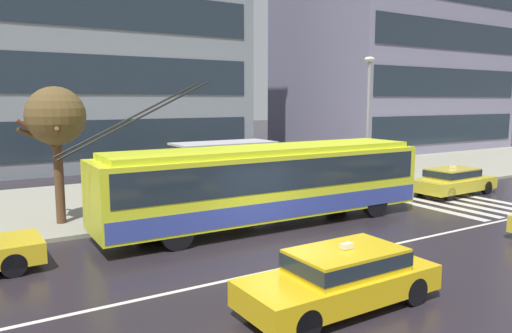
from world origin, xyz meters
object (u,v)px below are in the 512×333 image
object	(u,v)px
taxi_ahead_of_bus	(453,180)
pedestrian_walking_past	(307,162)
street_tree_bare	(55,118)
street_lamp	(368,112)
pedestrian_waiting_by_pole	(222,170)
bus_shelter	(221,157)
pedestrian_approaching_curb	(125,181)
taxi_oncoming_near	(342,275)
pedestrian_at_shelter	(309,156)
trolleybus	(268,182)

from	to	relation	value
taxi_ahead_of_bus	pedestrian_walking_past	size ratio (longest dim) A/B	2.21
taxi_ahead_of_bus	street_tree_bare	bearing A→B (deg)	168.60
taxi_ahead_of_bus	street_lamp	distance (m)	5.15
pedestrian_waiting_by_pole	street_lamp	bearing A→B (deg)	-1.36
bus_shelter	pedestrian_approaching_curb	world-z (taller)	bus_shelter
pedestrian_walking_past	pedestrian_approaching_curb	bearing A→B (deg)	-173.36
taxi_oncoming_near	bus_shelter	distance (m)	10.08
taxi_oncoming_near	pedestrian_walking_past	bearing A→B (deg)	56.69
pedestrian_at_shelter	street_lamp	bearing A→B (deg)	-31.20
trolleybus	taxi_ahead_of_bus	size ratio (longest dim) A/B	3.00
taxi_oncoming_near	street_tree_bare	size ratio (longest dim) A/B	0.95
taxi_ahead_of_bus	pedestrian_waiting_by_pole	world-z (taller)	pedestrian_waiting_by_pole
bus_shelter	taxi_oncoming_near	bearing A→B (deg)	-102.18
pedestrian_approaching_curb	pedestrian_waiting_by_pole	distance (m)	4.09
pedestrian_approaching_curb	pedestrian_walking_past	world-z (taller)	pedestrian_walking_past
pedestrian_at_shelter	pedestrian_approaching_curb	world-z (taller)	pedestrian_at_shelter
bus_shelter	pedestrian_walking_past	distance (m)	4.22
bus_shelter	street_lamp	distance (m)	7.58
pedestrian_walking_past	bus_shelter	bearing A→B (deg)	177.72
taxi_ahead_of_bus	pedestrian_walking_past	distance (m)	7.15
taxi_ahead_of_bus	pedestrian_at_shelter	world-z (taller)	pedestrian_at_shelter
taxi_oncoming_near	pedestrian_walking_past	size ratio (longest dim) A/B	2.29
trolleybus	pedestrian_at_shelter	size ratio (longest dim) A/B	6.47
taxi_oncoming_near	pedestrian_walking_past	world-z (taller)	pedestrian_walking_past
pedestrian_walking_past	street_lamp	size ratio (longest dim) A/B	0.32
bus_shelter	pedestrian_approaching_curb	xyz separation A→B (m)	(-4.26, -1.15, -0.42)
trolleybus	pedestrian_approaching_curb	xyz separation A→B (m)	(-4.56, 1.94, 0.15)
trolleybus	pedestrian_at_shelter	xyz separation A→B (m)	(4.73, 3.81, 0.24)
pedestrian_walking_past	pedestrian_at_shelter	bearing A→B (deg)	46.68
bus_shelter	pedestrian_waiting_by_pole	xyz separation A→B (m)	(-0.23, -0.51, -0.43)
taxi_oncoming_near	pedestrian_waiting_by_pole	world-z (taller)	pedestrian_waiting_by_pole
street_tree_bare	pedestrian_waiting_by_pole	bearing A→B (deg)	-8.69
pedestrian_at_shelter	pedestrian_waiting_by_pole	distance (m)	5.39
taxi_oncoming_near	street_tree_bare	xyz separation A→B (m)	(-4.01, 10.15, 3.10)
taxi_oncoming_near	street_lamp	xyz separation A→B (m)	(9.45, 9.07, 3.17)
trolleybus	bus_shelter	xyz separation A→B (m)	(-0.29, 3.09, 0.57)
pedestrian_approaching_curb	bus_shelter	bearing A→B (deg)	15.10
street_lamp	trolleybus	bearing A→B (deg)	-161.15
trolleybus	street_tree_bare	size ratio (longest dim) A/B	2.76
bus_shelter	pedestrian_at_shelter	bearing A→B (deg)	8.10
pedestrian_walking_past	street_lamp	xyz separation A→B (m)	(3.15, -0.52, 2.17)
taxi_oncoming_near	bus_shelter	bearing A→B (deg)	77.82
taxi_oncoming_near	street_lamp	bearing A→B (deg)	43.82
taxi_ahead_of_bus	bus_shelter	world-z (taller)	bus_shelter
taxi_ahead_of_bus	street_lamp	world-z (taller)	street_lamp
taxi_ahead_of_bus	street_tree_bare	world-z (taller)	street_tree_bare
bus_shelter	street_lamp	bearing A→B (deg)	-5.35
pedestrian_walking_past	pedestrian_waiting_by_pole	size ratio (longest dim) A/B	1.01
pedestrian_waiting_by_pole	taxi_oncoming_near	bearing A→B (deg)	-101.48
bus_shelter	pedestrian_waiting_by_pole	distance (m)	0.70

